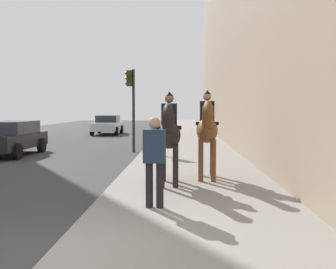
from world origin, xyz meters
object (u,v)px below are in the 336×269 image
pedestrian_greeting (154,156)px  car_mid_lane (10,137)px  mounted_horse_near (169,133)px  traffic_light_near_curb (132,97)px  car_near_lane (108,125)px  mounted_horse_far (207,129)px

pedestrian_greeting → car_mid_lane: pedestrian_greeting is taller
car_mid_lane → pedestrian_greeting: bearing=37.2°
mounted_horse_near → traffic_light_near_curb: traffic_light_near_curb is taller
car_near_lane → car_mid_lane: size_ratio=1.05×
mounted_horse_near → car_near_lane: 21.47m
mounted_horse_far → traffic_light_near_curb: bearing=-156.3°
mounted_horse_near → pedestrian_greeting: size_ratio=1.34×
mounted_horse_far → pedestrian_greeting: size_ratio=1.38×
mounted_horse_near → car_near_lane: bearing=-165.8°
pedestrian_greeting → traffic_light_near_curb: 10.81m
mounted_horse_near → mounted_horse_far: size_ratio=0.97×
pedestrian_greeting → car_mid_lane: 11.35m
car_near_lane → car_mid_lane: 13.99m
mounted_horse_far → car_near_lane: bearing=-160.0°
mounted_horse_far → pedestrian_greeting: (-3.12, 1.17, -0.34)m
mounted_horse_far → pedestrian_greeting: 3.35m
mounted_horse_near → pedestrian_greeting: 2.32m
mounted_horse_near → car_mid_lane: mounted_horse_near is taller
mounted_horse_near → car_near_lane: size_ratio=0.51×
traffic_light_near_curb → mounted_horse_far: bearing=-158.7°
car_near_lane → car_mid_lane: (-13.91, 1.54, 0.03)m
mounted_horse_near → car_near_lane: mounted_horse_near is taller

